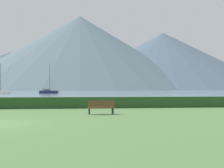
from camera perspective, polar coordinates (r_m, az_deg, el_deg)
harbor_water at (r=151.87m, az=-8.13°, el=-1.46°), size 320.00×246.00×0.00m
hedge_line at (r=26.15m, az=-15.58°, el=-3.59°), size 80.00×1.20×0.97m
sailboat_slip_4 at (r=98.05m, az=-12.42°, el=-1.48°), size 6.91×3.21×9.90m
park_bench_near_path at (r=19.45m, az=-2.13°, el=-4.44°), size 1.80×0.66×0.95m
distant_hill_west_ridge at (r=418.71m, az=-7.61°, el=4.67°), size 246.37×246.37×83.27m
distant_hill_central_peak at (r=361.81m, az=10.01°, el=4.48°), size 253.52×253.52×69.99m
distant_hill_east_ridge at (r=427.81m, az=-19.58°, el=2.48°), size 265.02×265.02×51.85m
distant_hill_far_shoulder at (r=333.60m, az=-6.39°, el=6.15°), size 269.20×269.20×84.28m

